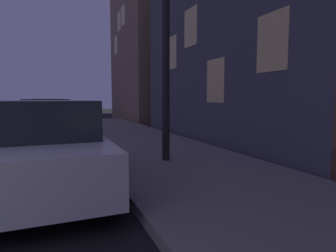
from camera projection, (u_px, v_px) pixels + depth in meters
car_white at (38, 147)px, 4.54m from camera, size 2.15×4.21×1.43m
car_black at (47, 118)px, 11.01m from camera, size 2.06×4.40×1.43m
car_red at (49, 111)px, 16.74m from camera, size 2.10×4.42×1.43m
building_mid at (320, 3)px, 9.92m from camera, size 9.01×10.07×9.53m
building_far at (175, 40)px, 19.53m from camera, size 7.29×7.49×10.78m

